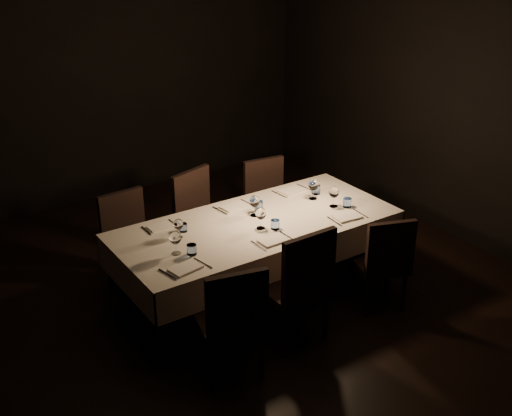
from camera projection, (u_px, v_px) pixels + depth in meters
room at (256, 143)px, 5.33m from camera, size 5.01×6.01×3.01m
dining_table at (256, 230)px, 5.67m from camera, size 2.52×1.12×0.76m
chair_near_left at (232, 318)px, 4.71m from camera, size 0.56×0.56×0.97m
place_setting_near_left at (182, 250)px, 5.01m from camera, size 0.38×0.42×0.20m
chair_near_center at (298, 282)px, 5.10m from camera, size 0.51×0.51×1.04m
place_setting_near_center at (268, 224)px, 5.43m from camera, size 0.35×0.41×0.19m
chair_near_right at (384, 259)px, 5.58m from camera, size 0.55×0.55×0.90m
place_setting_near_right at (341, 202)px, 5.84m from camera, size 0.36×0.42×0.20m
chair_far_left at (129, 236)px, 5.94m from camera, size 0.47×0.47×0.92m
place_setting_far_left at (174, 226)px, 5.42m from camera, size 0.30×0.40×0.17m
chair_far_center at (201, 216)px, 6.26m from camera, size 0.59×0.59×0.99m
place_setting_far_center at (249, 204)px, 5.81m from camera, size 0.37×0.42×0.20m
chair_far_right at (268, 199)px, 6.70m from camera, size 0.50×0.50×0.93m
place_setting_far_right at (307, 188)px, 6.15m from camera, size 0.37×0.42×0.20m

